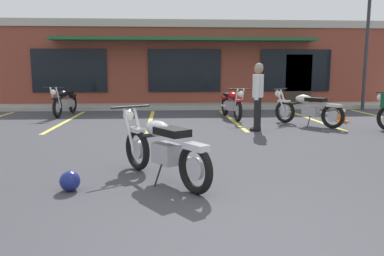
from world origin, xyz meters
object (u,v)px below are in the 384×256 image
motorcycle_foreground_classic (162,148)px  person_in_black_shirt (258,93)px  motorcycle_silver_naked (231,104)px  parking_lot_lamp_post (370,14)px  helmet_on_pavement (70,181)px  motorcycle_red_sportbike (65,101)px  traffic_cone (342,113)px  motorcycle_black_cruiser (307,109)px

motorcycle_foreground_classic → person_in_black_shirt: bearing=60.8°
motorcycle_silver_naked → parking_lot_lamp_post: (5.39, 2.18, 3.01)m
parking_lot_lamp_post → helmet_on_pavement: bearing=-133.4°
motorcycle_red_sportbike → helmet_on_pavement: bearing=-75.4°
parking_lot_lamp_post → traffic_cone: bearing=-126.7°
motorcycle_red_sportbike → motorcycle_black_cruiser: bearing=-21.0°
parking_lot_lamp_post → motorcycle_silver_naked: bearing=-157.9°
motorcycle_silver_naked → traffic_cone: bearing=-15.6°
motorcycle_foreground_classic → motorcycle_silver_naked: (2.06, 6.52, 0.00)m
motorcycle_red_sportbike → traffic_cone: size_ratio=3.98×
motorcycle_red_sportbike → helmet_on_pavement: (2.10, -8.10, -0.33)m
person_in_black_shirt → traffic_cone: person_in_black_shirt is taller
motorcycle_foreground_classic → person_in_black_shirt: size_ratio=1.10×
motorcycle_foreground_classic → motorcycle_black_cruiser: size_ratio=1.05×
motorcycle_red_sportbike → parking_lot_lamp_post: parking_lot_lamp_post is taller
person_in_black_shirt → helmet_on_pavement: (-3.49, -4.56, -0.82)m
motorcycle_foreground_classic → person_in_black_shirt: 4.78m
motorcycle_silver_naked → person_in_black_shirt: 2.43m
helmet_on_pavement → traffic_cone: 8.77m
traffic_cone → motorcycle_foreground_classic: bearing=-132.5°
person_in_black_shirt → parking_lot_lamp_post: parking_lot_lamp_post is taller
motorcycle_black_cruiser → person_in_black_shirt: 1.82m
person_in_black_shirt → parking_lot_lamp_post: size_ratio=0.31×
person_in_black_shirt → motorcycle_foreground_classic: bearing=-119.2°
motorcycle_foreground_classic → parking_lot_lamp_post: 11.84m
traffic_cone → motorcycle_red_sportbike: bearing=166.4°
motorcycle_foreground_classic → traffic_cone: size_ratio=3.47×
motorcycle_red_sportbike → motorcycle_black_cruiser: same height
helmet_on_pavement → motorcycle_silver_naked: bearing=65.0°
motorcycle_red_sportbike → helmet_on_pavement: motorcycle_red_sportbike is taller
motorcycle_red_sportbike → motorcycle_silver_naked: (5.34, -1.18, 0.00)m
helmet_on_pavement → parking_lot_lamp_post: parking_lot_lamp_post is taller
helmet_on_pavement → traffic_cone: bearing=43.6°
helmet_on_pavement → motorcycle_foreground_classic: bearing=19.0°
motorcycle_foreground_classic → helmet_on_pavement: motorcycle_foreground_classic is taller
motorcycle_red_sportbike → person_in_black_shirt: 6.64m
helmet_on_pavement → traffic_cone: (6.35, 6.05, 0.13)m
traffic_cone → person_in_black_shirt: bearing=-152.4°
motorcycle_black_cruiser → helmet_on_pavement: bearing=-133.3°
traffic_cone → parking_lot_lamp_post: 4.98m
motorcycle_black_cruiser → motorcycle_silver_naked: bearing=139.3°
motorcycle_silver_naked → person_in_black_shirt: bearing=-83.8°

